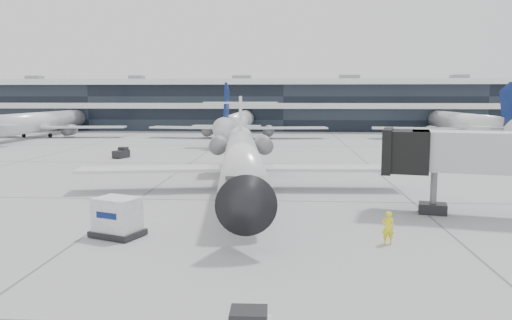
{
  "coord_description": "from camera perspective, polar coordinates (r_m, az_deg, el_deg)",
  "views": [
    {
      "loc": [
        0.99,
        -35.54,
        7.56
      ],
      "look_at": [
        -1.48,
        3.03,
        2.6
      ],
      "focal_mm": 35.0,
      "sensor_mm": 36.0,
      "label": 1
    }
  ],
  "objects": [
    {
      "name": "regional_jet",
      "position": [
        40.09,
        -1.61,
        0.18
      ],
      "size": [
        26.25,
        32.78,
        7.57
      ],
      "rotation": [
        0.0,
        0.0,
        0.1
      ],
      "color": "silver",
      "rests_on": "ground"
    },
    {
      "name": "cargo_uld",
      "position": [
        28.12,
        -15.57,
        -6.34
      ],
      "size": [
        3.08,
        2.7,
        2.1
      ],
      "rotation": [
        0.0,
        0.0,
        -0.37
      ],
      "color": "black",
      "rests_on": "ground"
    },
    {
      "name": "ramp_worker",
      "position": [
        26.68,
        14.84,
        -7.48
      ],
      "size": [
        0.65,
        0.45,
        1.72
      ],
      "primitive_type": "imported",
      "rotation": [
        0.0,
        0.0,
        3.2
      ],
      "color": "#FDF31A",
      "rests_on": "ground"
    },
    {
      "name": "bg_jet_right",
      "position": [
        96.0,
        22.51,
        2.24
      ],
      "size": [
        32.0,
        40.0,
        9.6
      ],
      "primitive_type": null,
      "color": "silver",
      "rests_on": "ground"
    },
    {
      "name": "bg_jet_left",
      "position": [
        101.83,
        -23.22,
        2.47
      ],
      "size": [
        32.0,
        40.0,
        9.6
      ],
      "primitive_type": null,
      "color": "silver",
      "rests_on": "ground"
    },
    {
      "name": "ground",
      "position": [
        36.35,
        2.02,
        -4.7
      ],
      "size": [
        220.0,
        220.0,
        0.0
      ],
      "primitive_type": "plane",
      "color": "gray",
      "rests_on": "ground"
    },
    {
      "name": "terminal",
      "position": [
        117.58,
        3.19,
        6.06
      ],
      "size": [
        170.0,
        22.0,
        10.0
      ],
      "primitive_type": "cube",
      "color": "black",
      "rests_on": "ground"
    },
    {
      "name": "far_tug",
      "position": [
        63.61,
        -15.13,
        0.77
      ],
      "size": [
        1.81,
        2.34,
        1.31
      ],
      "rotation": [
        0.0,
        0.0,
        -0.33
      ],
      "color": "black",
      "rests_on": "ground"
    },
    {
      "name": "bg_jet_center",
      "position": [
        91.3,
        -2.01,
        2.56
      ],
      "size": [
        32.0,
        40.0,
        9.6
      ],
      "primitive_type": null,
      "color": "silver",
      "rests_on": "ground"
    },
    {
      "name": "traffic_cone",
      "position": [
        45.67,
        -3.0,
        -1.87
      ],
      "size": [
        0.49,
        0.49,
        0.59
      ],
      "rotation": [
        0.0,
        0.0,
        -0.26
      ],
      "color": "orange",
      "rests_on": "ground"
    }
  ]
}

